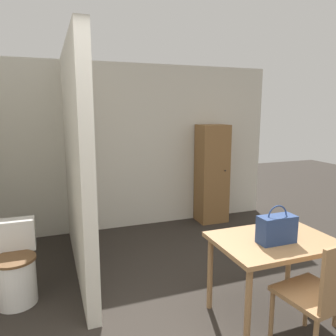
{
  "coord_description": "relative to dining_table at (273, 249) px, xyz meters",
  "views": [
    {
      "loc": [
        -1.0,
        -1.25,
        1.83
      ],
      "look_at": [
        0.18,
        1.96,
        1.21
      ],
      "focal_mm": 35.0,
      "sensor_mm": 36.0,
      "label": 1
    }
  ],
  "objects": [
    {
      "name": "wall_back",
      "position": [
        -0.77,
        2.74,
        0.61
      ],
      "size": [
        5.02,
        0.12,
        2.5
      ],
      "color": "beige",
      "rests_on": "ground_plane"
    },
    {
      "name": "partition_wall",
      "position": [
        -1.49,
        1.53,
        0.61
      ],
      "size": [
        0.12,
        2.31,
        2.5
      ],
      "color": "beige",
      "rests_on": "ground_plane"
    },
    {
      "name": "dining_table",
      "position": [
        0.0,
        0.0,
        0.0
      ],
      "size": [
        1.01,
        0.73,
        0.73
      ],
      "color": "#997047",
      "rests_on": "ground_plane"
    },
    {
      "name": "wooden_chair",
      "position": [
        0.04,
        -0.51,
        -0.13
      ],
      "size": [
        0.51,
        0.51,
        0.94
      ],
      "rotation": [
        0.0,
        0.0,
        0.13
      ],
      "color": "#997047",
      "rests_on": "ground_plane"
    },
    {
      "name": "toilet",
      "position": [
        -2.14,
        1.07,
        -0.32
      ],
      "size": [
        0.39,
        0.54,
        0.75
      ],
      "color": "white",
      "rests_on": "ground_plane"
    },
    {
      "name": "handbag",
      "position": [
        -0.03,
        -0.07,
        0.21
      ],
      "size": [
        0.32,
        0.14,
        0.32
      ],
      "color": "navy",
      "rests_on": "dining_table"
    },
    {
      "name": "wooden_cabinet",
      "position": [
        0.7,
        2.47,
        0.15
      ],
      "size": [
        0.47,
        0.4,
        1.59
      ],
      "color": "brown",
      "rests_on": "ground_plane"
    }
  ]
}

